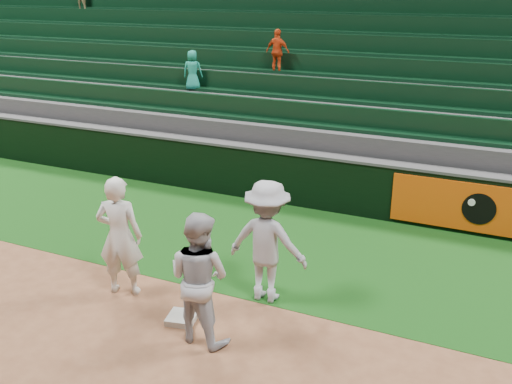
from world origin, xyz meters
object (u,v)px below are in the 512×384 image
at_px(first_base, 182,318).
at_px(baserunner, 199,278).
at_px(base_coach, 267,242).
at_px(first_baseman, 120,236).

xyz_separation_m(first_base, baserunner, (0.48, -0.25, 0.91)).
bearing_deg(base_coach, first_baseman, 18.50).
xyz_separation_m(baserunner, base_coach, (0.41, 1.38, 0.04)).
height_order(first_baseman, base_coach, first_baseman).
bearing_deg(baserunner, base_coach, -99.23).
height_order(first_base, baserunner, baserunner).
relative_size(first_baseman, baserunner, 1.04).
height_order(first_base, first_baseman, first_baseman).
bearing_deg(baserunner, first_baseman, -10.88).
bearing_deg(first_base, base_coach, 51.88).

